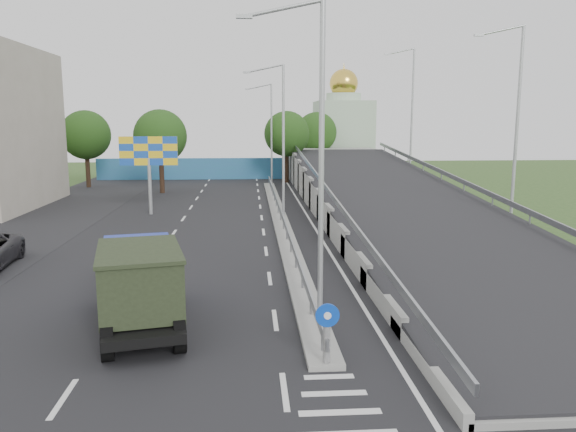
{
  "coord_description": "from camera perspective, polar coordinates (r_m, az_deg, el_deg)",
  "views": [
    {
      "loc": [
        -2.0,
        -11.82,
        6.59
      ],
      "look_at": [
        -0.23,
        13.86,
        2.2
      ],
      "focal_mm": 35.0,
      "sensor_mm": 36.0,
      "label": 1
    }
  ],
  "objects": [
    {
      "name": "lamp_post_mid",
      "position": [
        37.88,
        -0.76,
        8.5
      ],
      "size": [
        2.74,
        0.18,
        10.08
      ],
      "color": "#B2B5B7",
      "rests_on": "median"
    },
    {
      "name": "church",
      "position": [
        72.82,
        5.6,
        8.62
      ],
      "size": [
        7.0,
        7.0,
        13.8
      ],
      "color": "#B2CCAD",
      "rests_on": "ground"
    },
    {
      "name": "blue_wall",
      "position": [
        64.07,
        -5.74,
        4.8
      ],
      "size": [
        30.0,
        0.5,
        2.4
      ],
      "primitive_type": "cube",
      "color": "teal",
      "rests_on": "ground"
    },
    {
      "name": "lamp_post_far",
      "position": [
        57.86,
        -1.88,
        8.9
      ],
      "size": [
        2.74,
        0.18,
        10.08
      ],
      "color": "#B2B5B7",
      "rests_on": "median"
    },
    {
      "name": "parking_strip",
      "position": [
        35.38,
        -27.19,
        -2.14
      ],
      "size": [
        8.0,
        90.0,
        0.05
      ],
      "primitive_type": "cube",
      "color": "black",
      "rests_on": "ground"
    },
    {
      "name": "billboard",
      "position": [
        40.5,
        -13.97,
        5.99
      ],
      "size": [
        4.0,
        0.24,
        5.5
      ],
      "color": "#B2B5B7",
      "rests_on": "ground"
    },
    {
      "name": "tree_median_far",
      "position": [
        59.96,
        -0.12,
        8.33
      ],
      "size": [
        4.8,
        4.8,
        7.6
      ],
      "color": "black",
      "rests_on": "ground"
    },
    {
      "name": "median_guardrail",
      "position": [
        36.34,
        -0.74,
        0.43
      ],
      "size": [
        0.09,
        44.0,
        0.71
      ],
      "color": "gray",
      "rests_on": "median"
    },
    {
      "name": "dump_truck",
      "position": [
        18.66,
        -14.83,
        -6.4
      ],
      "size": [
        3.53,
        6.59,
        2.75
      ],
      "rotation": [
        0.0,
        0.0,
        0.21
      ],
      "color": "black",
      "rests_on": "ground"
    },
    {
      "name": "tree_left_mid",
      "position": [
        52.45,
        -12.84,
        7.9
      ],
      "size": [
        4.8,
        4.8,
        7.6
      ],
      "color": "black",
      "rests_on": "ground"
    },
    {
      "name": "lamp_post_near",
      "position": [
        17.96,
        2.82,
        7.18
      ],
      "size": [
        2.74,
        0.18,
        10.08
      ],
      "color": "#B2B5B7",
      "rests_on": "median"
    },
    {
      "name": "tree_left_far",
      "position": [
        59.04,
        -19.86,
        7.74
      ],
      "size": [
        4.8,
        4.8,
        7.6
      ],
      "color": "black",
      "rests_on": "ground"
    },
    {
      "name": "tree_ramp_far",
      "position": [
        67.31,
        2.91,
        8.46
      ],
      "size": [
        4.8,
        4.8,
        7.6
      ],
      "color": "black",
      "rests_on": "ground"
    },
    {
      "name": "sign_bollard",
      "position": [
        15.18,
        3.97,
        -11.8
      ],
      "size": [
        0.64,
        0.23,
        1.67
      ],
      "color": "black",
      "rests_on": "median"
    },
    {
      "name": "median",
      "position": [
        36.45,
        -0.74,
        -0.58
      ],
      "size": [
        1.0,
        44.0,
        0.2
      ],
      "primitive_type": "cube",
      "color": "gray",
      "rests_on": "ground"
    },
    {
      "name": "ground",
      "position": [
        13.67,
        5.24,
        -19.17
      ],
      "size": [
        160.0,
        160.0,
        0.0
      ],
      "primitive_type": "plane",
      "color": "#2D4C1E",
      "rests_on": "ground"
    },
    {
      "name": "overpass_ramp",
      "position": [
        37.37,
        10.82,
        2.07
      ],
      "size": [
        10.0,
        50.0,
        3.5
      ],
      "color": "gray",
      "rests_on": "ground"
    },
    {
      "name": "road_surface",
      "position": [
        32.51,
        -5.63,
        -2.06
      ],
      "size": [
        26.0,
        90.0,
        0.04
      ],
      "primitive_type": "cube",
      "color": "black",
      "rests_on": "ground"
    }
  ]
}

